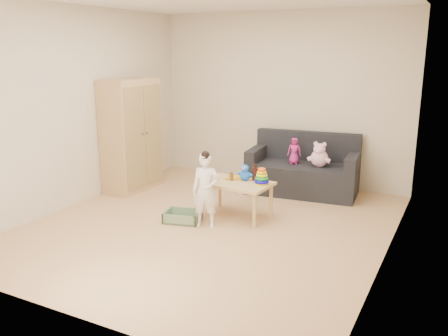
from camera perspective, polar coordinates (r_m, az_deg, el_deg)
The scene contains 13 objects.
room at distance 5.39m, azimuth -1.71°, elevation 6.20°, with size 4.50×4.50×4.50m.
wardrobe at distance 7.09m, azimuth -11.11°, elevation 3.89°, with size 0.45×0.91×1.63m, color tan.
sofa at distance 6.97m, azimuth 9.40°, elevation -1.25°, with size 1.54×0.77×0.43m, color black.
play_table at distance 5.90m, azimuth 1.45°, elevation -3.80°, with size 0.86×0.54×0.45m, color tan.
storage_bin at distance 5.82m, azimuth -5.00°, elevation -5.81°, with size 0.42×0.32×0.13m, color #67835F, non-canonical shape.
toddler at distance 5.54m, azimuth -2.22°, elevation -2.81°, with size 0.32×0.21×0.86m, color white.
pink_bear at distance 6.77m, azimuth 11.42°, elevation 1.39°, with size 0.26×0.22×0.30m, color #FFBBD7, non-canonical shape.
doll at distance 6.86m, azimuth 8.44°, elevation 2.03°, with size 0.19×0.13×0.38m, color #C32484.
ring_stacker at distance 5.73m, azimuth 4.56°, elevation -1.19°, with size 0.18×0.18×0.21m.
brown_bottle at distance 5.91m, azimuth 3.77°, elevation -0.65°, with size 0.07×0.07×0.21m.
blue_plush at distance 5.89m, azimuth 2.56°, elevation -0.51°, with size 0.17×0.13×0.21m, color #1C6AFF, non-canonical shape.
wooden_figure at distance 5.88m, azimuth 0.91°, elevation -0.96°, with size 0.05×0.04×0.12m, color brown, non-canonical shape.
yellow_book at distance 6.01m, azimuth 1.31°, elevation -1.15°, with size 0.21×0.21×0.02m, color #C88915.
Camera 1 is at (2.60, -4.66, 2.04)m, focal length 38.00 mm.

